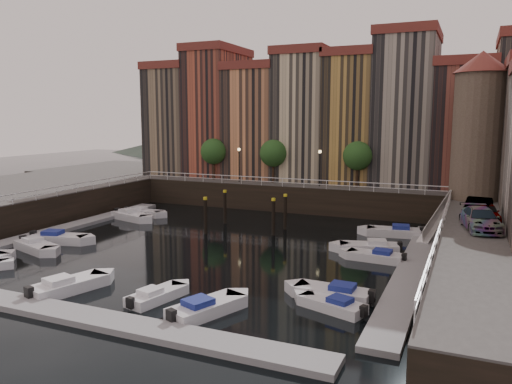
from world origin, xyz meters
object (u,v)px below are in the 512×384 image
at_px(mooring_pilings, 247,213).
at_px(gangway, 438,217).
at_px(car_a, 486,213).
at_px(corner_tower, 479,124).
at_px(boat_left_1, 36,246).
at_px(car_b, 478,210).
at_px(car_c, 480,220).
at_px(boat_left_2, 59,238).

bearing_deg(mooring_pilings, gangway, 12.96).
bearing_deg(car_a, corner_tower, 85.18).
bearing_deg(car_a, boat_left_1, -170.55).
bearing_deg(corner_tower, car_b, -88.56).
xyz_separation_m(mooring_pilings, car_b, (20.15, -1.76, 2.15)).
height_order(car_b, car_c, car_b).
relative_size(mooring_pilings, car_a, 1.73).
bearing_deg(car_b, corner_tower, 98.30).
bearing_deg(car_c, mooring_pilings, 151.90).
height_order(boat_left_2, car_a, car_a).
distance_m(boat_left_1, car_b, 35.09).
relative_size(mooring_pilings, car_c, 1.33).
relative_size(mooring_pilings, boat_left_1, 1.41).
xyz_separation_m(car_b, car_c, (0.14, -4.09, -0.04)).
bearing_deg(corner_tower, gangway, -122.80).
bearing_deg(boat_left_2, car_c, -5.36).
bearing_deg(boat_left_2, car_a, 0.09).
bearing_deg(car_c, car_a, 70.80).
height_order(corner_tower, gangway, corner_tower).
bearing_deg(mooring_pilings, car_b, -5.00).
bearing_deg(corner_tower, car_c, -88.41).
bearing_deg(gangway, mooring_pilings, -167.04).
distance_m(gangway, boat_left_2, 33.47).
xyz_separation_m(corner_tower, mooring_pilings, (-19.89, -8.41, -8.54)).
height_order(mooring_pilings, car_a, car_a).
relative_size(gangway, boat_left_1, 1.69).
bearing_deg(boat_left_1, car_b, 37.08).
relative_size(boat_left_1, car_a, 1.23).
bearing_deg(gangway, car_a, -59.63).
bearing_deg(car_b, mooring_pilings, -178.14).
height_order(corner_tower, boat_left_1, corner_tower).
height_order(car_a, car_b, car_b).
bearing_deg(corner_tower, boat_left_2, -149.48).
xyz_separation_m(car_a, car_b, (-0.57, 0.68, 0.12)).
xyz_separation_m(corner_tower, car_b, (0.26, -10.17, -6.40)).
xyz_separation_m(corner_tower, boat_left_2, (-32.85, -19.37, -9.80)).
distance_m(gangway, car_a, 7.58).
bearing_deg(car_b, boat_left_2, -157.62).
distance_m(gangway, mooring_pilings, 17.44).
bearing_deg(gangway, car_c, -71.34).
bearing_deg(mooring_pilings, car_c, -16.08).
relative_size(car_a, car_c, 0.77).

